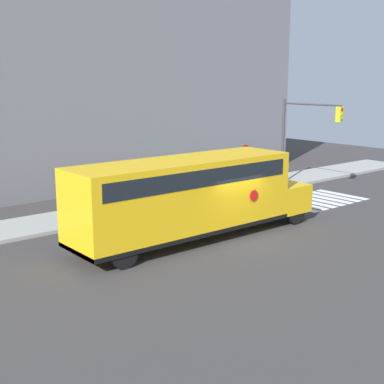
% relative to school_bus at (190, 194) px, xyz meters
% --- Properties ---
extents(ground_plane, '(60.00, 60.00, 0.00)m').
position_rel_school_bus_xyz_m(ground_plane, '(1.49, -0.82, -1.86)').
color(ground_plane, '#3A3838').
extents(sidewalk_strip, '(44.00, 3.00, 0.15)m').
position_rel_school_bus_xyz_m(sidewalk_strip, '(1.49, 5.68, -1.78)').
color(sidewalk_strip, '#9E9E99').
rests_on(sidewalk_strip, ground).
extents(building_backdrop, '(32.00, 4.00, 12.79)m').
position_rel_school_bus_xyz_m(building_backdrop, '(1.49, 12.18, 4.54)').
color(building_backdrop, slate).
rests_on(building_backdrop, ground).
extents(crosswalk_stripes, '(4.70, 3.20, 0.01)m').
position_rel_school_bus_xyz_m(crosswalk_stripes, '(9.67, 1.18, -1.85)').
color(crosswalk_stripes, white).
rests_on(crosswalk_stripes, ground).
extents(school_bus, '(10.97, 2.57, 3.24)m').
position_rel_school_bus_xyz_m(school_bus, '(0.00, 0.00, 0.00)').
color(school_bus, yellow).
rests_on(school_bus, ground).
extents(stop_sign, '(0.62, 0.10, 2.70)m').
position_rel_school_bus_xyz_m(stop_sign, '(8.03, 4.99, -0.12)').
color(stop_sign, '#38383A').
rests_on(stop_sign, ground).
extents(traffic_light, '(0.28, 4.02, 5.11)m').
position_rel_school_bus_xyz_m(traffic_light, '(11.08, 3.56, 1.59)').
color(traffic_light, '#38383A').
rests_on(traffic_light, ground).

